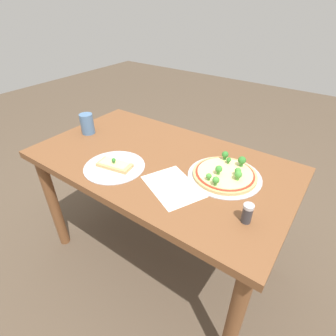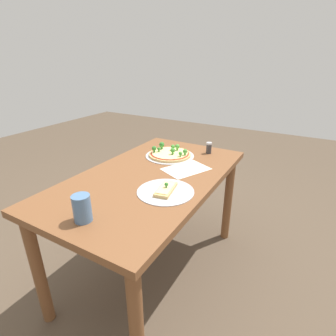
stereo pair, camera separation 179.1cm
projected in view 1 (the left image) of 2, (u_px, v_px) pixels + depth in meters
The scene contains 7 objects.
ground_plane at pixel (162, 252), 1.67m from camera, with size 8.00×8.00×0.00m, color brown.
dining_table at pixel (160, 175), 1.33m from camera, with size 1.28×0.72×0.70m.
pizza_tray_whole at pixel (225, 174), 1.15m from camera, with size 0.33×0.33×0.07m.
pizza_tray_slice at pixel (115, 166), 1.22m from camera, with size 0.28×0.28×0.05m.
drinking_cup at pixel (87, 124), 1.49m from camera, with size 0.07×0.07×0.12m, color #4C7099.
condiment_shaker at pixel (247, 213), 0.91m from camera, with size 0.04×0.04×0.08m.
paper_menu at pixel (173, 186), 1.10m from camera, with size 0.26×0.18×0.00m, color silver.
Camera 1 is at (0.66, -0.86, 1.38)m, focal length 28.00 mm.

